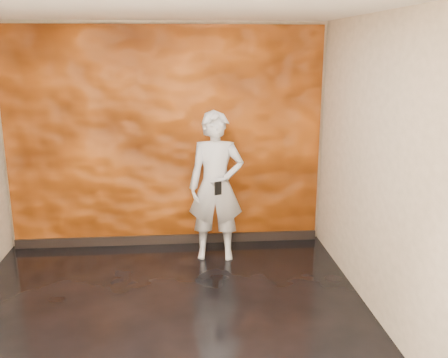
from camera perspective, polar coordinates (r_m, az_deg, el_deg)
room at (r=4.36m, az=-7.36°, el=0.28°), size 4.02×4.02×2.81m
feature_wall at (r=6.28m, az=-6.67°, el=4.55°), size 3.90×0.06×2.75m
baseboard at (r=6.60m, az=-6.34°, el=-6.86°), size 3.90×0.04×0.12m
man at (r=5.90m, az=-0.91°, el=-0.85°), size 0.69×0.49×1.79m
phone at (r=5.63m, az=-0.69°, el=-1.06°), size 0.08×0.05×0.16m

